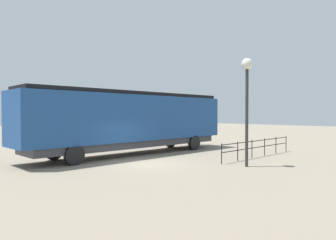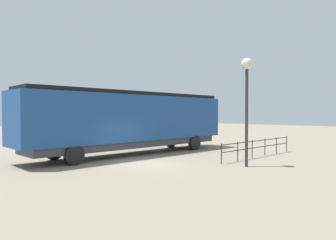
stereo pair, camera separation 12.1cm
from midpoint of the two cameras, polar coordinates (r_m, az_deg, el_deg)
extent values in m
plane|color=gray|center=(16.96, -4.44, -8.18)|extent=(120.00, 120.00, 0.00)
cube|color=navy|center=(20.73, -6.86, 0.43)|extent=(2.87, 15.32, 2.97)
cube|color=black|center=(25.05, 4.57, -0.45)|extent=(2.76, 2.79, 2.08)
cube|color=black|center=(20.77, -6.87, 4.85)|extent=(2.58, 14.70, 0.24)
cube|color=#38383D|center=(20.82, -6.85, -4.28)|extent=(2.58, 14.09, 0.45)
cylinder|color=black|center=(25.02, 0.28, -3.86)|extent=(0.30, 1.10, 1.10)
cylinder|color=black|center=(23.27, 4.75, -4.25)|extent=(0.30, 1.10, 1.10)
cylinder|color=black|center=(19.46, -20.80, -5.41)|extent=(0.30, 1.10, 1.10)
cylinder|color=black|center=(17.15, -17.33, -6.27)|extent=(0.30, 1.10, 1.10)
cylinder|color=#2D2D2D|center=(16.31, 14.32, 0.53)|extent=(0.16, 0.16, 5.16)
sphere|color=silver|center=(16.51, 14.37, 10.14)|extent=(0.59, 0.59, 0.59)
cube|color=black|center=(20.31, 16.41, -3.71)|extent=(0.04, 7.99, 0.04)
cube|color=black|center=(20.35, 16.40, -4.89)|extent=(0.04, 7.99, 0.04)
cylinder|color=black|center=(17.00, 9.79, -6.24)|extent=(0.05, 0.05, 1.13)
cylinder|color=black|center=(18.31, 12.73, -5.72)|extent=(0.05, 0.05, 1.13)
cylinder|color=black|center=(19.66, 15.26, -5.26)|extent=(0.05, 0.05, 1.13)
cylinder|color=black|center=(21.05, 17.47, -4.84)|extent=(0.05, 0.05, 1.13)
cylinder|color=black|center=(22.46, 19.39, -4.48)|extent=(0.05, 0.05, 1.13)
cylinder|color=black|center=(23.90, 21.09, -4.15)|extent=(0.05, 0.05, 1.13)
camera|label=1|loc=(0.06, -90.19, 0.00)|focal=32.58mm
camera|label=2|loc=(0.06, 89.81, 0.00)|focal=32.58mm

